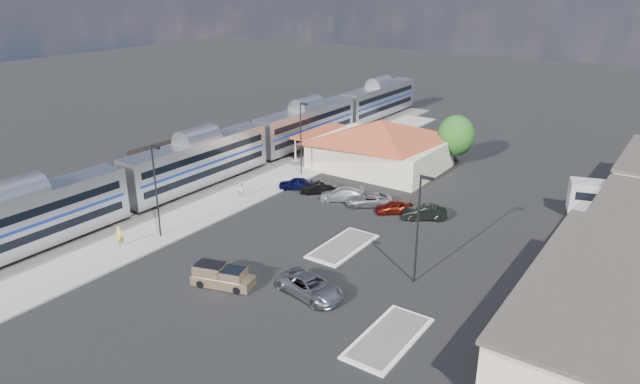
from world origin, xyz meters
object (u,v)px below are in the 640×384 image
Objects in this scene: suv at (311,286)px; coach_bus at (630,200)px; station_depot at (380,144)px; pickup_truck at (223,277)px.

coach_bus is (17.54, 29.88, 1.28)m from suv.
suv is 34.67m from coach_bus.
station_depot is at bearing 71.84° from coach_bus.
suv is (6.51, 2.71, -0.01)m from pickup_truck.
suv is (11.02, -30.44, -2.34)m from station_depot.
coach_bus is at bearing -19.44° from suv.
pickup_truck reaches higher than suv.
station_depot is 3.21× the size of suv.
pickup_truck is 40.52m from coach_bus.
pickup_truck is 0.45× the size of coach_bus.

